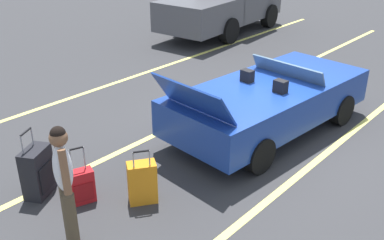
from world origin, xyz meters
The scene contains 9 objects.
ground_plane centered at (0.00, 0.00, 0.00)m, with size 80.00×80.00×0.00m, color #333335.
lot_line_near centered at (0.00, -1.26, 0.00)m, with size 18.00×0.12×0.01m, color #EAE066.
lot_line_mid centered at (0.00, 1.44, 0.00)m, with size 18.00×0.12×0.01m, color #EAE066.
lot_line_far centered at (0.00, 4.14, 0.00)m, with size 18.00×0.12×0.01m, color #EAE066.
convertible_car centered at (0.20, -0.02, 0.59)m, with size 4.35×2.10×1.49m.
suitcase_large_black centered at (-3.97, 1.35, 0.37)m, with size 0.56×0.48×1.02m.
suitcase_medium_bright centered at (-3.09, 0.09, 0.31)m, with size 0.47×0.42×0.86m.
suitcase_small_carryon centered at (-3.67, 0.72, 0.25)m, with size 0.39×0.31×0.85m.
traveler_person centered at (-4.30, 0.05, 0.93)m, with size 0.34×0.58×1.65m.
Camera 1 is at (-6.55, -3.92, 3.78)m, focal length 41.33 mm.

